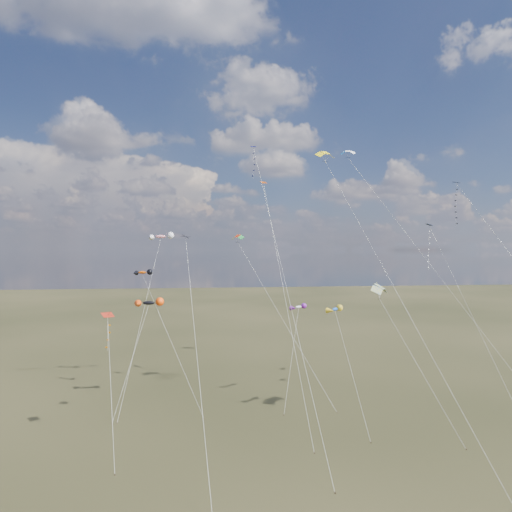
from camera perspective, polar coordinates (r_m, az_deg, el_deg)
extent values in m
plane|color=black|center=(45.53, 3.22, -24.99)|extent=(400.00, 400.00, 0.00)
cube|color=black|center=(70.25, 23.75, 8.41)|extent=(1.18, 1.17, 0.28)
cube|color=#0C0D51|center=(65.23, -0.34, 13.52)|extent=(0.86, 0.82, 0.29)
cylinder|color=silver|center=(50.32, 3.45, -2.30)|extent=(3.30, 27.60, 34.20)
cube|color=#332316|center=(42.14, 9.87, -27.14)|extent=(0.10, 0.10, 0.12)
cube|color=black|center=(50.57, -8.80, 2.42)|extent=(0.91, 0.96, 0.35)
cylinder|color=silver|center=(42.73, -7.45, -11.61)|extent=(2.38, 17.62, 21.27)
cube|color=#9E1F0F|center=(50.69, -18.06, -7.01)|extent=(1.53, 1.51, 0.41)
cylinder|color=silver|center=(47.79, -17.68, -15.43)|extent=(2.16, 8.43, 12.97)
cube|color=#332316|center=(46.01, -17.24, -24.65)|extent=(0.10, 0.10, 0.12)
cube|color=#0C1A44|center=(63.94, 20.81, 3.68)|extent=(0.80, 0.84, 0.27)
cylinder|color=silver|center=(60.88, 25.56, -7.09)|extent=(5.41, 11.39, 23.10)
cube|color=#C94504|center=(62.17, 0.94, 9.18)|extent=(1.00, 0.96, 0.33)
cylinder|color=silver|center=(53.08, 3.62, -5.01)|extent=(2.40, 18.04, 28.90)
cube|color=#332316|center=(48.48, 7.32, -23.24)|extent=(0.10, 0.10, 0.12)
cylinder|color=silver|center=(49.26, 17.05, -3.41)|extent=(7.48, 26.17, 32.46)
cylinder|color=silver|center=(70.75, 20.94, -0.55)|extent=(16.69, 24.21, 36.46)
cylinder|color=silver|center=(53.49, 19.73, -12.28)|extent=(5.22, 9.29, 15.52)
cube|color=#332316|center=(53.17, 24.81, -21.08)|extent=(0.10, 0.10, 0.12)
cylinder|color=silver|center=(62.39, 3.28, -7.38)|extent=(10.84, 14.83, 21.91)
cube|color=#332316|center=(59.26, 10.11, -18.69)|extent=(0.10, 0.10, 0.12)
ellipsoid|color=black|center=(61.95, -13.26, -5.72)|extent=(3.23, 1.48, 1.28)
cylinder|color=silver|center=(59.20, -15.29, -12.32)|extent=(3.34, 8.25, 12.82)
cube|color=#332316|center=(57.37, -17.60, -19.38)|extent=(0.10, 0.10, 0.12)
ellipsoid|color=#D64B06|center=(64.94, -14.03, -2.01)|extent=(2.65, 1.72, 0.89)
cylinder|color=silver|center=(60.07, -10.62, -10.24)|extent=(8.34, 11.14, 16.68)
cube|color=#332316|center=(56.85, -6.50, -19.54)|extent=(0.10, 0.10, 0.12)
ellipsoid|color=silver|center=(61.81, 5.35, -6.35)|extent=(2.37, 2.02, 0.81)
cylinder|color=silver|center=(59.39, 4.48, -12.59)|extent=(3.31, 6.58, 12.14)
cube|color=#332316|center=(57.72, 3.50, -19.22)|extent=(0.10, 0.10, 0.12)
ellipsoid|color=red|center=(69.26, -11.83, 2.39)|extent=(3.36, 1.52, 1.23)
cylinder|color=silver|center=(62.20, -14.09, -7.48)|extent=(3.75, 15.79, 21.79)
cube|color=#332316|center=(57.51, -16.98, -19.32)|extent=(0.10, 0.10, 0.12)
ellipsoid|color=#174CB3|center=(55.80, 9.85, -6.56)|extent=(2.23, 2.09, 0.89)
cylinder|color=silver|center=(53.27, 11.86, -13.87)|extent=(1.24, 8.43, 12.69)
cube|color=#332316|center=(51.72, 14.18, -21.67)|extent=(0.10, 0.10, 0.12)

